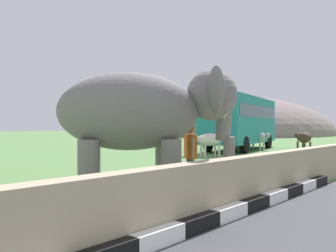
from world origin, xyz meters
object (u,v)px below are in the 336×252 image
object	(u,v)px
bus_teal	(241,119)
cow_near	(209,140)
elephant	(146,114)
person_handler	(190,154)
cow_far	(257,137)
cow_mid	(303,138)

from	to	relation	value
bus_teal	cow_near	bearing A→B (deg)	-165.81
elephant	cow_near	world-z (taller)	elephant
person_handler	cow_far	xyz separation A→B (m)	(15.22, 5.95, -0.06)
cow_far	cow_mid	bearing A→B (deg)	-88.04
cow_near	cow_far	distance (m)	6.61
cow_mid	cow_far	xyz separation A→B (m)	(-0.10, 3.06, 0.00)
person_handler	cow_far	bearing A→B (deg)	21.34
elephant	cow_far	world-z (taller)	elephant
bus_teal	cow_mid	bearing A→B (deg)	-79.42
person_handler	cow_mid	xyz separation A→B (m)	(15.33, 2.89, -0.06)
elephant	person_handler	xyz separation A→B (m)	(1.20, -0.32, -0.95)
cow_near	cow_far	bearing A→B (deg)	5.44
elephant	cow_near	size ratio (longest dim) A/B	2.04
elephant	cow_far	bearing A→B (deg)	18.92
person_handler	cow_far	world-z (taller)	person_handler
bus_teal	cow_mid	world-z (taller)	bus_teal
elephant	person_handler	distance (m)	1.56
cow_far	person_handler	bearing A→B (deg)	-158.66
bus_teal	cow_mid	distance (m)	4.18
bus_teal	cow_near	world-z (taller)	bus_teal
cow_far	bus_teal	bearing A→B (deg)	125.68
person_handler	cow_near	bearing A→B (deg)	31.63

